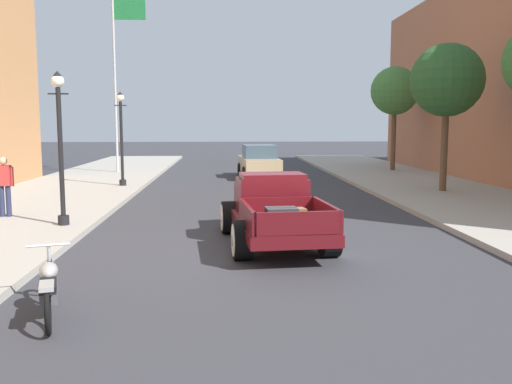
% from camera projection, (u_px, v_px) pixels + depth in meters
% --- Properties ---
extents(ground_plane, '(140.00, 140.00, 0.00)m').
position_uv_depth(ground_plane, '(275.00, 247.00, 12.23)').
color(ground_plane, '#333338').
extents(hotrod_truck_maroon, '(2.47, 5.04, 1.58)m').
position_uv_depth(hotrod_truck_maroon, '(273.00, 209.00, 12.68)').
color(hotrod_truck_maroon, '#510F14').
rests_on(hotrod_truck_maroon, ground).
extents(motorcycle_parked, '(0.79, 2.06, 0.93)m').
position_uv_depth(motorcycle_parked, '(49.00, 286.00, 7.76)').
color(motorcycle_parked, black).
rests_on(motorcycle_parked, ground).
extents(car_background_tan, '(2.08, 4.40, 1.65)m').
position_uv_depth(car_background_tan, '(259.00, 162.00, 27.65)').
color(car_background_tan, tan).
rests_on(car_background_tan, ground).
extents(pedestrian_sidewalk_left, '(0.53, 0.22, 1.65)m').
position_uv_depth(pedestrian_sidewalk_left, '(4.00, 183.00, 15.19)').
color(pedestrian_sidewalk_left, '#232847').
rests_on(pedestrian_sidewalk_left, sidewalk_left).
extents(street_lamp_near, '(0.50, 0.32, 3.85)m').
position_uv_depth(street_lamp_near, '(60.00, 137.00, 13.78)').
color(street_lamp_near, black).
rests_on(street_lamp_near, sidewalk_left).
extents(street_lamp_far, '(0.50, 0.32, 3.85)m').
position_uv_depth(street_lamp_far, '(121.00, 131.00, 22.68)').
color(street_lamp_far, black).
rests_on(street_lamp_far, sidewalk_left).
extents(flagpole, '(1.74, 0.16, 9.16)m').
position_uv_depth(flagpole, '(119.00, 64.00, 28.66)').
color(flagpole, '#B2B2B7').
rests_on(flagpole, sidewalk_left).
extents(street_tree_second, '(2.73, 2.73, 5.53)m').
position_uv_depth(street_tree_second, '(447.00, 81.00, 20.65)').
color(street_tree_second, brown).
rests_on(street_tree_second, sidewalk_right).
extents(street_tree_third, '(2.59, 2.59, 5.61)m').
position_uv_depth(street_tree_third, '(395.00, 91.00, 29.93)').
color(street_tree_third, brown).
rests_on(street_tree_third, sidewalk_right).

